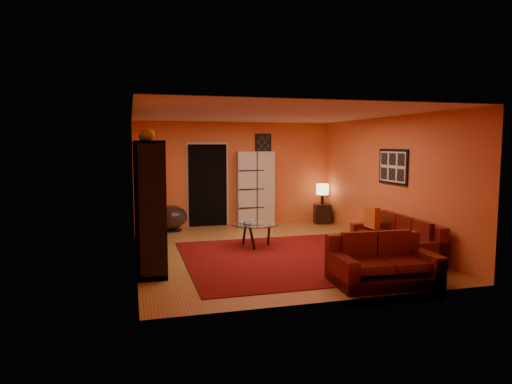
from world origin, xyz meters
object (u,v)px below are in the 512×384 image
object	(u,v)px
loveseat	(381,263)
bowl_chair	(171,217)
coffee_table	(255,226)
sofa	(398,241)
entertainment_unit	(148,200)
side_table	(322,214)
table_lamp	(323,190)
storage_cabinet	(255,188)
tv	(151,203)

from	to	relation	value
loveseat	bowl_chair	bearing A→B (deg)	31.68
loveseat	coffee_table	size ratio (longest dim) A/B	1.65
sofa	bowl_chair	xyz separation A→B (m)	(-3.79, 3.59, 0.04)
entertainment_unit	side_table	size ratio (longest dim) A/B	6.00
bowl_chair	table_lamp	world-z (taller)	table_lamp
side_table	storage_cabinet	bearing A→B (deg)	170.81
bowl_chair	entertainment_unit	bearing A→B (deg)	-103.91
sofa	storage_cabinet	distance (m)	4.28
loveseat	table_lamp	xyz separation A→B (m)	(1.23, 4.94, 0.59)
tv	bowl_chair	xyz separation A→B (m)	(0.57, 2.54, -0.67)
loveseat	storage_cabinet	bearing A→B (deg)	8.95
entertainment_unit	loveseat	xyz separation A→B (m)	(3.26, -2.42, -0.76)
tv	storage_cabinet	world-z (taller)	storage_cabinet
entertainment_unit	bowl_chair	world-z (taller)	entertainment_unit
sofa	table_lamp	bearing A→B (deg)	92.46
loveseat	side_table	world-z (taller)	loveseat
entertainment_unit	table_lamp	world-z (taller)	entertainment_unit
loveseat	bowl_chair	distance (m)	5.58
sofa	coffee_table	distance (m)	2.73
sofa	coffee_table	xyz separation A→B (m)	(-2.32, 1.43, 0.14)
loveseat	side_table	size ratio (longest dim) A/B	3.07
tv	bowl_chair	world-z (taller)	tv
coffee_table	table_lamp	xyz separation A→B (m)	(2.41, 2.19, 0.45)
sofa	tv	bearing A→B (deg)	170.16
tv	sofa	distance (m)	4.54
sofa	loveseat	size ratio (longest dim) A/B	1.37
tv	table_lamp	xyz separation A→B (m)	(4.44, 2.56, -0.12)
loveseat	side_table	distance (m)	5.09
storage_cabinet	side_table	distance (m)	1.88
side_table	sofa	bearing A→B (deg)	-91.29
entertainment_unit	loveseat	size ratio (longest dim) A/B	1.95
sofa	loveseat	bearing A→B (deg)	-127.12
tv	storage_cabinet	size ratio (longest dim) A/B	0.51
loveseat	coffee_table	world-z (taller)	loveseat
side_table	table_lamp	xyz separation A→B (m)	(0.00, 0.00, 0.62)
tv	bowl_chair	bearing A→B (deg)	-12.62
loveseat	bowl_chair	world-z (taller)	loveseat
tv	bowl_chair	distance (m)	2.69
entertainment_unit	storage_cabinet	distance (m)	3.93
tv	entertainment_unit	bearing A→B (deg)	50.68
bowl_chair	table_lamp	bearing A→B (deg)	0.29
entertainment_unit	coffee_table	bearing A→B (deg)	9.04
entertainment_unit	coffee_table	size ratio (longest dim) A/B	3.22
coffee_table	side_table	distance (m)	3.26
storage_cabinet	entertainment_unit	bearing A→B (deg)	-131.52
entertainment_unit	tv	world-z (taller)	entertainment_unit
loveseat	coffee_table	distance (m)	2.99
sofa	storage_cabinet	world-z (taller)	storage_cabinet
sofa	side_table	xyz separation A→B (m)	(0.08, 3.61, -0.04)
sofa	side_table	distance (m)	3.62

